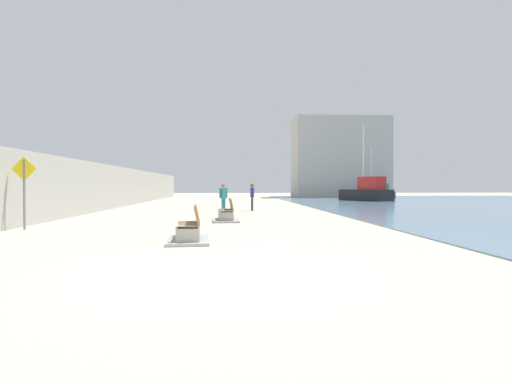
{
  "coord_description": "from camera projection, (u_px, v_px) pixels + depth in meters",
  "views": [
    {
      "loc": [
        0.36,
        -7.72,
        1.51
      ],
      "look_at": [
        1.81,
        14.07,
        1.18
      ],
      "focal_mm": 29.29,
      "sensor_mm": 36.0,
      "label": 1
    }
  ],
  "objects": [
    {
      "name": "bench_near",
      "position": [
        189.0,
        233.0,
        11.28
      ],
      "size": [
        1.24,
        2.17,
        0.98
      ],
      "color": "#9E9E99",
      "rests_on": "ground"
    },
    {
      "name": "boat_distant",
      "position": [
        367.0,
        192.0,
        40.77
      ],
      "size": [
        4.3,
        5.74,
        7.48
      ],
      "color": "black",
      "rests_on": "water_bay"
    },
    {
      "name": "boat_far_left",
      "position": [
        374.0,
        193.0,
        49.67
      ],
      "size": [
        4.26,
        5.54,
        5.92
      ],
      "color": "navy",
      "rests_on": "water_bay"
    },
    {
      "name": "ground_plane",
      "position": [
        222.0,
        210.0,
        25.66
      ],
      "size": [
        120.0,
        120.0,
        0.0
      ],
      "primitive_type": "plane",
      "color": "beige"
    },
    {
      "name": "bench_far",
      "position": [
        226.0,
        216.0,
        17.75
      ],
      "size": [
        1.18,
        2.14,
        0.98
      ],
      "color": "#9E9E99",
      "rests_on": "ground"
    },
    {
      "name": "harbor_building",
      "position": [
        340.0,
        158.0,
        54.5
      ],
      "size": [
        12.0,
        6.0,
        10.27
      ],
      "primitive_type": "cube",
      "color": "#ADAAA3",
      "rests_on": "ground"
    },
    {
      "name": "pedestrian_sign",
      "position": [
        24.0,
        184.0,
        14.24
      ],
      "size": [
        0.85,
        0.08,
        2.51
      ],
      "color": "slate",
      "rests_on": "ground"
    },
    {
      "name": "person_walking",
      "position": [
        252.0,
        195.0,
        25.1
      ],
      "size": [
        0.22,
        0.53,
        1.64
      ],
      "color": "#333338",
      "rests_on": "ground"
    },
    {
      "name": "seawall",
      "position": [
        98.0,
        187.0,
        25.14
      ],
      "size": [
        0.8,
        64.0,
        2.82
      ],
      "primitive_type": "cube",
      "color": "#9E9E99",
      "rests_on": "ground"
    },
    {
      "name": "person_standing",
      "position": [
        223.0,
        196.0,
        22.44
      ],
      "size": [
        0.44,
        0.35,
        1.63
      ],
      "color": "teal",
      "rests_on": "ground"
    }
  ]
}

